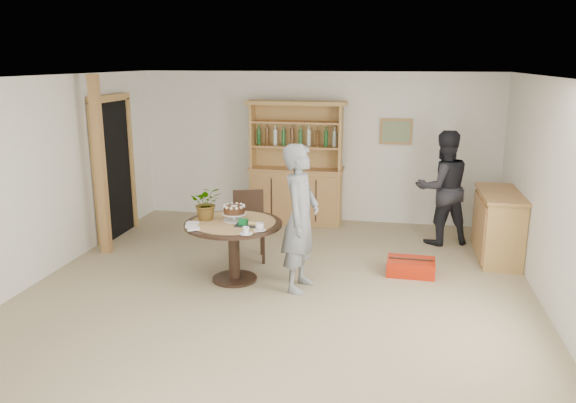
{
  "coord_description": "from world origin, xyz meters",
  "views": [
    {
      "loc": [
        1.28,
        -5.81,
        2.69
      ],
      "look_at": [
        0.07,
        0.53,
        1.05
      ],
      "focal_mm": 35.0,
      "sensor_mm": 36.0,
      "label": 1
    }
  ],
  "objects_px": {
    "teen_boy": "(300,218)",
    "adult_person": "(443,188)",
    "sideboard": "(498,225)",
    "dining_table": "(234,234)",
    "red_suitcase": "(411,267)",
    "hutch": "(296,182)",
    "dining_chair": "(249,221)"
  },
  "relations": [
    {
      "from": "sideboard",
      "to": "dining_table",
      "type": "distance_m",
      "value": 3.66
    },
    {
      "from": "dining_table",
      "to": "teen_boy",
      "type": "distance_m",
      "value": 0.9
    },
    {
      "from": "adult_person",
      "to": "hutch",
      "type": "bearing_deg",
      "value": -37.23
    },
    {
      "from": "teen_boy",
      "to": "red_suitcase",
      "type": "distance_m",
      "value": 1.69
    },
    {
      "from": "dining_table",
      "to": "red_suitcase",
      "type": "height_order",
      "value": "dining_table"
    },
    {
      "from": "hutch",
      "to": "dining_chair",
      "type": "distance_m",
      "value": 1.91
    },
    {
      "from": "teen_boy",
      "to": "hutch",
      "type": "bearing_deg",
      "value": 19.15
    },
    {
      "from": "teen_boy",
      "to": "sideboard",
      "type": "bearing_deg",
      "value": -49.78
    },
    {
      "from": "adult_person",
      "to": "red_suitcase",
      "type": "xyz_separation_m",
      "value": [
        -0.45,
        -1.4,
        -0.75
      ]
    },
    {
      "from": "adult_person",
      "to": "dining_table",
      "type": "bearing_deg",
      "value": 16.92
    },
    {
      "from": "dining_table",
      "to": "dining_chair",
      "type": "bearing_deg",
      "value": 91.61
    },
    {
      "from": "red_suitcase",
      "to": "hutch",
      "type": "bearing_deg",
      "value": 133.89
    },
    {
      "from": "hutch",
      "to": "teen_boy",
      "type": "relative_size",
      "value": 1.16
    },
    {
      "from": "sideboard",
      "to": "red_suitcase",
      "type": "xyz_separation_m",
      "value": [
        -1.18,
        -0.85,
        -0.37
      ]
    },
    {
      "from": "sideboard",
      "to": "red_suitcase",
      "type": "relative_size",
      "value": 2.05
    },
    {
      "from": "sideboard",
      "to": "teen_boy",
      "type": "distance_m",
      "value": 2.98
    },
    {
      "from": "sideboard",
      "to": "hutch",
      "type": "bearing_deg",
      "value": 157.79
    },
    {
      "from": "hutch",
      "to": "sideboard",
      "type": "height_order",
      "value": "hutch"
    },
    {
      "from": "teen_boy",
      "to": "adult_person",
      "type": "bearing_deg",
      "value": -31.92
    },
    {
      "from": "dining_table",
      "to": "teen_boy",
      "type": "bearing_deg",
      "value": -6.71
    },
    {
      "from": "red_suitcase",
      "to": "adult_person",
      "type": "bearing_deg",
      "value": 74.35
    },
    {
      "from": "hutch",
      "to": "teen_boy",
      "type": "xyz_separation_m",
      "value": [
        0.54,
        -2.8,
        0.19
      ]
    },
    {
      "from": "teen_boy",
      "to": "red_suitcase",
      "type": "bearing_deg",
      "value": -53.68
    },
    {
      "from": "dining_chair",
      "to": "red_suitcase",
      "type": "height_order",
      "value": "dining_chair"
    },
    {
      "from": "hutch",
      "to": "adult_person",
      "type": "bearing_deg",
      "value": -16.82
    },
    {
      "from": "teen_boy",
      "to": "red_suitcase",
      "type": "height_order",
      "value": "teen_boy"
    },
    {
      "from": "sideboard",
      "to": "dining_table",
      "type": "relative_size",
      "value": 1.05
    },
    {
      "from": "sideboard",
      "to": "dining_chair",
      "type": "distance_m",
      "value": 3.43
    },
    {
      "from": "red_suitcase",
      "to": "teen_boy",
      "type": "bearing_deg",
      "value": -149.68
    },
    {
      "from": "dining_table",
      "to": "dining_chair",
      "type": "xyz_separation_m",
      "value": [
        -0.02,
        0.83,
        -0.07
      ]
    },
    {
      "from": "red_suitcase",
      "to": "dining_chair",
      "type": "bearing_deg",
      "value": 176.53
    },
    {
      "from": "sideboard",
      "to": "dining_table",
      "type": "xyz_separation_m",
      "value": [
        -3.35,
        -1.46,
        0.13
      ]
    }
  ]
}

